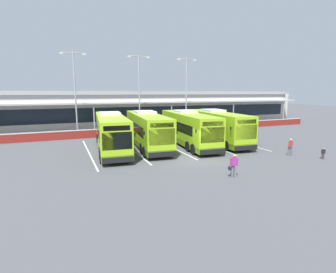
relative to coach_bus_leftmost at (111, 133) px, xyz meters
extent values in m
plane|color=#4C4C51|center=(6.15, -6.23, -1.79)|extent=(200.00, 200.00, 0.00)
cube|color=beige|center=(6.15, 20.77, 0.96)|extent=(70.00, 10.00, 5.50)
cube|color=#19232D|center=(6.15, 15.75, 0.51)|extent=(66.00, 0.08, 2.20)
cube|color=#4C4C51|center=(6.15, 15.74, 3.36)|extent=(68.00, 0.08, 0.60)
cube|color=beige|center=(6.15, 14.27, 2.41)|extent=(67.00, 3.00, 0.24)
cube|color=gray|center=(6.15, 20.77, 3.96)|extent=(70.00, 10.00, 0.50)
cylinder|color=#999999|center=(-0.05, 13.07, 0.31)|extent=(0.20, 0.20, 4.20)
cylinder|color=#999999|center=(12.35, 13.07, 0.31)|extent=(0.20, 0.20, 4.20)
cylinder|color=#999999|center=(24.75, 13.07, 0.31)|extent=(0.20, 0.20, 4.20)
cylinder|color=#999999|center=(37.15, 13.07, 0.31)|extent=(0.20, 0.20, 4.20)
cube|color=maroon|center=(6.15, 8.27, -1.29)|extent=(60.00, 0.36, 1.00)
cube|color=#B2B2B2|center=(6.15, 8.27, -0.74)|extent=(60.00, 0.40, 0.10)
cube|color=#9ED11E|center=(0.00, -0.04, 0.12)|extent=(3.76, 12.20, 3.19)
cube|color=#598419|center=(0.00, -0.04, -1.19)|extent=(3.78, 12.22, 0.56)
cube|color=black|center=(0.04, 0.36, 0.36)|extent=(3.55, 9.81, 0.96)
cube|color=black|center=(-0.61, -5.96, 0.26)|extent=(2.31, 0.34, 1.40)
cube|color=black|center=(-0.61, -5.97, 1.26)|extent=(2.05, 0.29, 0.40)
cube|color=silver|center=(0.10, 0.96, 1.85)|extent=(2.33, 2.99, 0.28)
cube|color=black|center=(-0.62, -6.07, -1.24)|extent=(2.45, 0.41, 0.44)
cube|color=black|center=(0.87, -5.76, 0.61)|extent=(0.09, 0.13, 0.36)
cube|color=black|center=(-2.02, -5.46, 0.61)|extent=(0.09, 0.13, 0.36)
cylinder|color=black|center=(1.65, 4.42, -1.27)|extent=(0.42, 1.07, 1.04)
cylinder|color=black|center=(-0.72, 4.66, -1.27)|extent=(0.42, 1.07, 1.04)
cylinder|color=black|center=(0.86, -3.34, -1.27)|extent=(0.42, 1.07, 1.04)
cylinder|color=black|center=(-1.52, -3.10, -1.27)|extent=(0.42, 1.07, 1.04)
cylinder|color=black|center=(0.71, -4.74, -1.27)|extent=(0.42, 1.07, 1.04)
cylinder|color=black|center=(-1.66, -4.49, -1.27)|extent=(0.42, 1.07, 1.04)
cube|color=#9ED11E|center=(3.87, 0.30, 0.12)|extent=(3.76, 12.20, 3.19)
cube|color=#598419|center=(3.87, 0.30, -1.19)|extent=(3.78, 12.22, 0.56)
cube|color=black|center=(3.91, 0.70, 0.36)|extent=(3.55, 9.81, 0.96)
cube|color=black|center=(3.26, -5.62, 0.26)|extent=(2.31, 0.34, 1.40)
cube|color=black|center=(3.26, -5.63, 1.26)|extent=(2.05, 0.29, 0.40)
cube|color=silver|center=(3.98, 1.30, 1.85)|extent=(2.33, 2.99, 0.28)
cube|color=black|center=(3.25, -5.73, -1.24)|extent=(2.45, 0.41, 0.44)
cube|color=black|center=(4.75, -5.42, 0.61)|extent=(0.09, 0.13, 0.36)
cube|color=black|center=(1.85, -5.12, 0.61)|extent=(0.09, 0.13, 0.36)
cylinder|color=black|center=(5.53, 4.76, -1.27)|extent=(0.42, 1.07, 1.04)
cylinder|color=black|center=(3.15, 5.00, -1.27)|extent=(0.42, 1.07, 1.04)
cylinder|color=black|center=(4.73, -3.00, -1.27)|extent=(0.42, 1.07, 1.04)
cylinder|color=black|center=(2.36, -2.76, -1.27)|extent=(0.42, 1.07, 1.04)
cylinder|color=black|center=(4.59, -4.40, -1.27)|extent=(0.42, 1.07, 1.04)
cylinder|color=black|center=(2.21, -4.15, -1.27)|extent=(0.42, 1.07, 1.04)
cube|color=#9ED11E|center=(8.39, -0.49, 0.12)|extent=(3.76, 12.20, 3.19)
cube|color=#598419|center=(8.39, -0.49, -1.19)|extent=(3.78, 12.22, 0.56)
cube|color=black|center=(8.43, -0.09, 0.36)|extent=(3.55, 9.81, 0.96)
cube|color=black|center=(7.78, -6.41, 0.26)|extent=(2.31, 0.34, 1.40)
cube|color=black|center=(7.78, -6.42, 1.26)|extent=(2.05, 0.29, 0.40)
cube|color=silver|center=(8.49, 0.50, 1.85)|extent=(2.33, 2.99, 0.28)
cube|color=black|center=(7.77, -6.52, -1.24)|extent=(2.45, 0.41, 0.44)
cube|color=black|center=(9.26, -6.21, 0.61)|extent=(0.09, 0.13, 0.36)
cube|color=black|center=(6.37, -5.91, 0.61)|extent=(0.09, 0.13, 0.36)
cylinder|color=black|center=(10.05, 3.96, -1.27)|extent=(0.42, 1.07, 1.04)
cylinder|color=black|center=(7.67, 4.21, -1.27)|extent=(0.42, 1.07, 1.04)
cylinder|color=black|center=(9.25, -3.80, -1.27)|extent=(0.42, 1.07, 1.04)
cylinder|color=black|center=(6.87, -3.55, -1.27)|extent=(0.42, 1.07, 1.04)
cylinder|color=black|center=(9.11, -5.19, -1.27)|extent=(0.42, 1.07, 1.04)
cylinder|color=black|center=(6.73, -4.94, -1.27)|extent=(0.42, 1.07, 1.04)
cube|color=#9ED11E|center=(12.21, -0.36, 0.12)|extent=(3.76, 12.20, 3.19)
cube|color=#598419|center=(12.21, -0.36, -1.19)|extent=(3.78, 12.22, 0.56)
cube|color=black|center=(12.25, 0.04, 0.36)|extent=(3.55, 9.81, 0.96)
cube|color=black|center=(11.60, -6.28, 0.26)|extent=(2.31, 0.34, 1.40)
cube|color=black|center=(11.60, -6.29, 1.26)|extent=(2.05, 0.29, 0.40)
cube|color=silver|center=(12.31, 0.63, 1.85)|extent=(2.33, 2.99, 0.28)
cube|color=black|center=(11.59, -6.39, -1.24)|extent=(2.45, 0.41, 0.44)
cube|color=black|center=(13.08, -6.08, 0.61)|extent=(0.09, 0.13, 0.36)
cube|color=black|center=(10.19, -5.78, 0.61)|extent=(0.09, 0.13, 0.36)
cylinder|color=black|center=(13.87, 4.09, -1.27)|extent=(0.42, 1.07, 1.04)
cylinder|color=black|center=(11.49, 4.34, -1.27)|extent=(0.42, 1.07, 1.04)
cylinder|color=black|center=(13.07, -3.67, -1.27)|extent=(0.42, 1.07, 1.04)
cylinder|color=black|center=(10.69, -3.42, -1.27)|extent=(0.42, 1.07, 1.04)
cylinder|color=black|center=(12.93, -5.06, -1.27)|extent=(0.42, 1.07, 1.04)
cylinder|color=black|center=(10.55, -4.82, -1.27)|extent=(0.42, 1.07, 1.04)
cube|color=silver|center=(-2.25, -0.23, -1.78)|extent=(0.14, 13.00, 0.01)
cube|color=silver|center=(1.95, -0.23, -1.78)|extent=(0.14, 13.00, 0.01)
cube|color=silver|center=(6.15, -0.23, -1.78)|extent=(0.14, 13.00, 0.01)
cube|color=silver|center=(10.35, -0.23, -1.78)|extent=(0.14, 13.00, 0.01)
cube|color=silver|center=(14.55, -0.23, -1.78)|extent=(0.14, 13.00, 0.01)
cube|color=slate|center=(6.12, -11.56, -1.37)|extent=(0.19, 0.21, 0.84)
cube|color=slate|center=(6.24, -11.72, -1.37)|extent=(0.19, 0.21, 0.84)
cube|color=#A32D89|center=(6.18, -11.64, -0.67)|extent=(0.39, 0.31, 0.56)
cube|color=#A32D89|center=(5.97, -11.58, -0.69)|extent=(0.12, 0.12, 0.54)
cube|color=#A32D89|center=(6.39, -11.71, -0.69)|extent=(0.12, 0.12, 0.54)
sphere|color=tan|center=(6.18, -11.64, -0.28)|extent=(0.22, 0.22, 0.22)
cube|color=black|center=(5.91, -11.54, -1.16)|extent=(0.20, 0.30, 0.22)
cylinder|color=black|center=(5.91, -11.54, -0.98)|extent=(0.02, 0.02, 0.16)
cube|color=slate|center=(14.63, -8.67, -1.37)|extent=(0.16, 0.20, 0.84)
cube|color=slate|center=(14.81, -8.77, -1.37)|extent=(0.16, 0.20, 0.84)
cube|color=#B23838|center=(14.72, -8.72, -0.67)|extent=(0.37, 0.26, 0.56)
cube|color=#B23838|center=(14.50, -8.75, -0.69)|extent=(0.10, 0.11, 0.54)
cube|color=#B23838|center=(14.94, -8.69, -0.69)|extent=(0.10, 0.11, 0.54)
sphere|color=tan|center=(14.72, -8.72, -0.28)|extent=(0.22, 0.22, 0.22)
cube|color=#4C4238|center=(16.39, -10.66, -1.53)|extent=(0.14, 0.14, 0.52)
cube|color=#4C4238|center=(16.43, -10.78, -1.53)|extent=(0.14, 0.14, 0.52)
cube|color=black|center=(16.41, -10.72, -1.09)|extent=(0.25, 0.23, 0.35)
cube|color=black|center=(16.30, -10.64, -1.11)|extent=(0.08, 0.08, 0.33)
cube|color=black|center=(16.52, -10.80, -1.11)|extent=(0.08, 0.08, 0.33)
sphere|color=tan|center=(16.41, -10.72, -0.85)|extent=(0.14, 0.14, 0.14)
cylinder|color=#9E9EA3|center=(-2.55, 11.15, 3.71)|extent=(0.20, 0.20, 11.00)
cylinder|color=#9E9EA3|center=(-2.55, 11.15, 9.06)|extent=(2.80, 0.10, 0.10)
cube|color=silver|center=(-3.95, 11.15, 8.96)|extent=(0.44, 0.28, 0.20)
cube|color=silver|center=(-1.15, 11.15, 8.96)|extent=(0.44, 0.28, 0.20)
cylinder|color=#9E9EA3|center=(6.25, 10.91, 3.71)|extent=(0.20, 0.20, 11.00)
cylinder|color=#9E9EA3|center=(6.25, 10.91, 9.06)|extent=(2.80, 0.10, 0.10)
cube|color=silver|center=(4.85, 10.91, 8.96)|extent=(0.44, 0.28, 0.20)
cube|color=silver|center=(7.65, 10.91, 8.96)|extent=(0.44, 0.28, 0.20)
cylinder|color=#9E9EA3|center=(13.95, 10.97, 3.71)|extent=(0.20, 0.20, 11.00)
cylinder|color=#9E9EA3|center=(13.95, 10.97, 9.06)|extent=(2.80, 0.10, 0.10)
cube|color=silver|center=(12.55, 10.97, 8.96)|extent=(0.44, 0.28, 0.20)
cube|color=silver|center=(15.35, 10.97, 8.96)|extent=(0.44, 0.28, 0.20)
camera|label=1|loc=(-4.52, -25.38, 3.98)|focal=27.21mm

